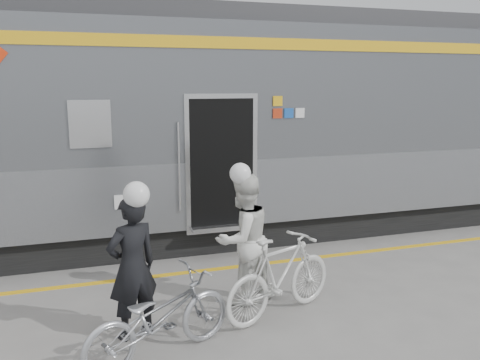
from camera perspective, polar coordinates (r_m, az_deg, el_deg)
name	(u,v)px	position (r m, az deg, el deg)	size (l,w,h in m)	color
ground	(267,333)	(6.13, 3.08, -16.81)	(90.00, 90.00, 0.00)	slate
train	(76,129)	(9.28, -17.91, 5.48)	(24.00, 3.17, 4.10)	black
safety_strip	(217,269)	(8.00, -2.55, -9.94)	(24.00, 0.12, 0.01)	gold
man	(132,267)	(5.86, -12.00, -9.56)	(0.60, 0.39, 1.65)	black
bicycle_left	(159,317)	(5.52, -9.06, -14.95)	(0.60, 1.73, 0.91)	#ADAFB5
woman	(243,239)	(6.63, 0.34, -6.65)	(0.83, 0.64, 1.70)	silver
bicycle_right	(280,276)	(6.35, 4.55, -10.68)	(0.48, 1.72, 1.03)	silver
helmet_man	(129,182)	(5.60, -12.39, -0.23)	(0.29, 0.29, 0.29)	white
helmet_woman	(243,164)	(6.40, 0.35, 1.81)	(0.27, 0.27, 0.27)	white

